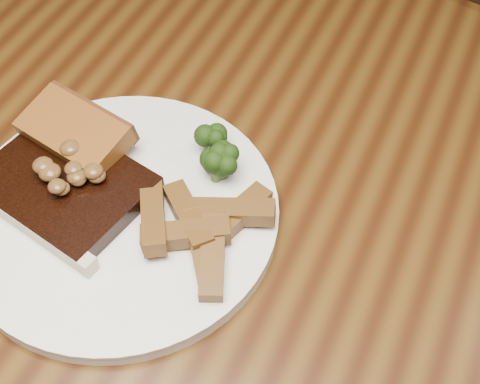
# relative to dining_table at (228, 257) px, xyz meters

# --- Properties ---
(dining_table) EXTENTS (1.60, 0.90, 0.75)m
(dining_table) POSITION_rel_dining_table_xyz_m (0.00, 0.00, 0.00)
(dining_table) COLOR #442B0D
(dining_table) RESTS_ON ground
(chair_far) EXTENTS (0.52, 0.52, 0.92)m
(chair_far) POSITION_rel_dining_table_xyz_m (0.09, 0.59, -0.15)
(chair_far) COLOR black
(chair_far) RESTS_ON ground
(plate) EXTENTS (0.33, 0.33, 0.01)m
(plate) POSITION_rel_dining_table_xyz_m (-0.09, -0.05, 0.10)
(plate) COLOR white
(plate) RESTS_ON dining_table
(steak) EXTENTS (0.18, 0.15, 0.02)m
(steak) POSITION_rel_dining_table_xyz_m (-0.15, -0.06, 0.12)
(steak) COLOR black
(steak) RESTS_ON plate
(steak_bone) EXTENTS (0.16, 0.05, 0.02)m
(steak_bone) POSITION_rel_dining_table_xyz_m (-0.15, -0.11, 0.11)
(steak_bone) COLOR #C0B594
(steak_bone) RESTS_ON plate
(mushroom_pile) EXTENTS (0.06, 0.06, 0.03)m
(mushroom_pile) POSITION_rel_dining_table_xyz_m (-0.14, -0.05, 0.14)
(mushroom_pile) COLOR brown
(mushroom_pile) RESTS_ON steak
(garlic_bread) EXTENTS (0.12, 0.08, 0.02)m
(garlic_bread) POSITION_rel_dining_table_xyz_m (-0.17, -0.01, 0.12)
(garlic_bread) COLOR brown
(garlic_bread) RESTS_ON plate
(potato_wedges) EXTENTS (0.11, 0.11, 0.02)m
(potato_wedges) POSITION_rel_dining_table_xyz_m (-0.01, -0.05, 0.12)
(potato_wedges) COLOR brown
(potato_wedges) RESTS_ON plate
(broccoli_cluster) EXTENTS (0.07, 0.07, 0.04)m
(broccoli_cluster) POSITION_rel_dining_table_xyz_m (-0.02, 0.02, 0.12)
(broccoli_cluster) COLOR #17340B
(broccoli_cluster) RESTS_ON plate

